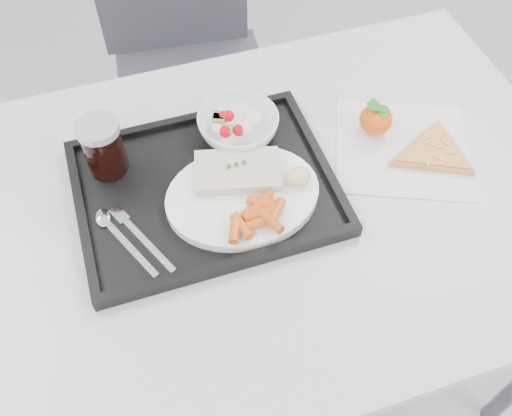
{
  "coord_description": "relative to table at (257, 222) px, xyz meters",
  "views": [
    {
      "loc": [
        -0.19,
        -0.28,
        1.56
      ],
      "look_at": [
        -0.01,
        0.27,
        0.77
      ],
      "focal_mm": 40.0,
      "sensor_mm": 36.0,
      "label": 1
    }
  ],
  "objects": [
    {
      "name": "cutlery",
      "position": [
        -0.24,
        -0.01,
        0.08
      ],
      "size": [
        0.12,
        0.16,
        0.01
      ],
      "color": "silver",
      "rests_on": "tray"
    },
    {
      "name": "salad_contents",
      "position": [
        0.02,
        0.15,
        0.12
      ],
      "size": [
        0.1,
        0.07,
        0.03
      ],
      "color": "red",
      "rests_on": "salad_bowl"
    },
    {
      "name": "tray",
      "position": [
        -0.08,
        0.05,
        0.08
      ],
      "size": [
        0.45,
        0.35,
        0.03
      ],
      "color": "black",
      "rests_on": "table"
    },
    {
      "name": "bread_roll",
      "position": [
        0.07,
        -0.01,
        0.12
      ],
      "size": [
        0.05,
        0.05,
        0.03
      ],
      "color": "beige",
      "rests_on": "dinner_plate"
    },
    {
      "name": "chair",
      "position": [
        0.03,
        0.73,
        -0.15
      ],
      "size": [
        0.46,
        0.46,
        0.93
      ],
      "color": "#323339",
      "rests_on": "ground"
    },
    {
      "name": "dinner_plate",
      "position": [
        -0.03,
        0.0,
        0.09
      ],
      "size": [
        0.27,
        0.27,
        0.02
      ],
      "color": "white",
      "rests_on": "tray"
    },
    {
      "name": "fish_fillet",
      "position": [
        -0.02,
        0.04,
        0.11
      ],
      "size": [
        0.17,
        0.12,
        0.03
      ],
      "color": "beige",
      "rests_on": "dinner_plate"
    },
    {
      "name": "cola_glass",
      "position": [
        -0.24,
        0.15,
        0.14
      ],
      "size": [
        0.07,
        0.07,
        0.11
      ],
      "color": "black",
      "rests_on": "tray"
    },
    {
      "name": "carrot_pile",
      "position": [
        -0.02,
        -0.06,
        0.11
      ],
      "size": [
        0.12,
        0.09,
        0.03
      ],
      "color": "#CA4A13",
      "rests_on": "dinner_plate"
    },
    {
      "name": "tangerine",
      "position": [
        0.27,
        0.09,
        0.1
      ],
      "size": [
        0.06,
        0.06,
        0.07
      ],
      "color": "orange",
      "rests_on": "napkin"
    },
    {
      "name": "salad_bowl",
      "position": [
        0.01,
        0.15,
        0.11
      ],
      "size": [
        0.15,
        0.15,
        0.05
      ],
      "color": "white",
      "rests_on": "tray"
    },
    {
      "name": "table",
      "position": [
        0.0,
        0.0,
        0.0
      ],
      "size": [
        1.2,
        0.8,
        0.75
      ],
      "color": "#B7B7BA",
      "rests_on": "ground"
    },
    {
      "name": "napkin",
      "position": [
        0.3,
        0.03,
        0.07
      ],
      "size": [
        0.32,
        0.32,
        0.0
      ],
      "color": "silver",
      "rests_on": "table"
    },
    {
      "name": "pizza_slice",
      "position": [
        0.35,
        -0.0,
        0.08
      ],
      "size": [
        0.19,
        0.19,
        0.02
      ],
      "color": "tan",
      "rests_on": "napkin"
    }
  ]
}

